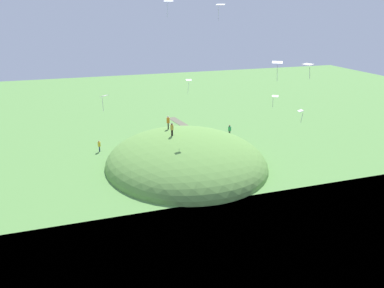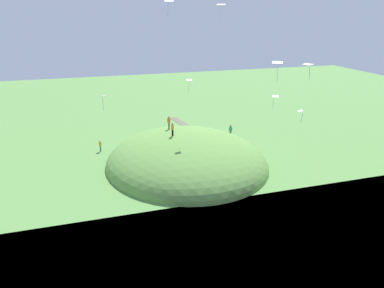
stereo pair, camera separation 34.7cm
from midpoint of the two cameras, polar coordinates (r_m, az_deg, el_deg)
ground_plane at (r=42.44m, az=-1.18°, el=-6.71°), size 160.00×160.00×0.00m
grass_hill at (r=48.78m, az=-1.13°, el=-3.06°), size 22.96×20.74×7.88m
dirt_path at (r=62.44m, az=-0.21°, el=2.15°), size 17.42×3.90×0.04m
person_near_shore at (r=47.16m, az=-3.29°, el=2.48°), size 0.43×0.43×1.66m
person_walking_path at (r=55.60m, az=5.59°, el=2.27°), size 0.65×0.65×1.66m
person_watching_kites at (r=50.65m, az=-3.87°, el=3.55°), size 0.44×0.44×1.85m
person_with_child at (r=54.28m, az=-14.18°, el=-0.09°), size 0.49×0.49×1.66m
kite_1 at (r=46.87m, az=4.13°, el=20.38°), size 1.18×1.25×1.94m
kite_2 at (r=46.01m, az=-0.74°, el=9.57°), size 0.58×0.69×1.69m
kite_4 at (r=38.31m, az=12.65°, el=11.94°), size 1.12×1.22×1.93m
kite_5 at (r=38.70m, az=-13.54°, el=7.02°), size 0.95×0.94×1.70m
kite_6 at (r=36.99m, az=16.01°, el=4.78°), size 0.74×0.60×1.18m
kite_7 at (r=40.80m, az=12.31°, el=7.03°), size 0.73×0.78×1.25m
kite_8 at (r=34.95m, az=17.05°, el=11.51°), size 1.26×1.36×1.34m
kite_9 at (r=43.06m, az=-3.87°, el=20.87°), size 0.94×1.17×1.73m
mooring_post at (r=38.85m, az=-0.55°, el=-8.68°), size 0.14×0.14×0.81m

